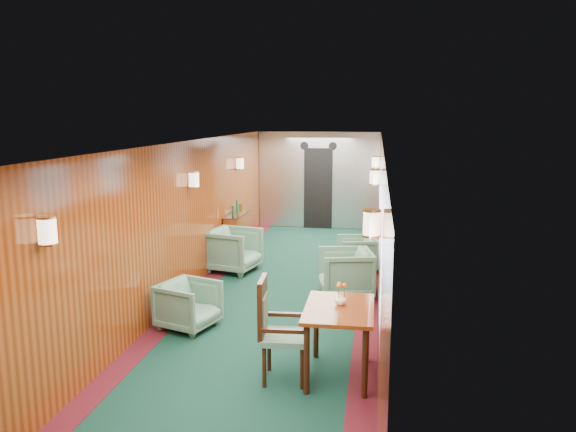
# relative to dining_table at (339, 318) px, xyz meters

# --- Properties ---
(room) EXTENTS (12.00, 12.10, 2.40)m
(room) POSITION_rel_dining_table_xyz_m (-1.08, 2.20, 0.98)
(room) COLOR #0D3125
(room) RESTS_ON ground
(bulkhead) EXTENTS (2.98, 0.17, 2.39)m
(bulkhead) POSITION_rel_dining_table_xyz_m (-1.08, 8.11, 0.53)
(bulkhead) COLOR silver
(bulkhead) RESTS_ON ground
(windows_right) EXTENTS (0.02, 8.60, 0.80)m
(windows_right) POSITION_rel_dining_table_xyz_m (0.41, 2.45, 0.79)
(windows_right) COLOR silver
(windows_right) RESTS_ON ground
(wall_sconces) EXTENTS (2.97, 7.97, 0.25)m
(wall_sconces) POSITION_rel_dining_table_xyz_m (-1.08, 2.76, 1.13)
(wall_sconces) COLOR beige
(wall_sconces) RESTS_ON ground
(dining_table) EXTENTS (0.73, 1.04, 0.78)m
(dining_table) POSITION_rel_dining_table_xyz_m (0.00, 0.00, 0.00)
(dining_table) COLOR maroon
(dining_table) RESTS_ON ground
(side_chair) EXTENTS (0.53, 0.55, 1.12)m
(side_chair) POSITION_rel_dining_table_xyz_m (-0.67, -0.18, -0.05)
(side_chair) COLOR #214F3E
(side_chair) RESTS_ON ground
(credenza) EXTENTS (0.30, 0.94, 1.12)m
(credenza) POSITION_rel_dining_table_xyz_m (-2.42, 5.03, -0.22)
(credenza) COLOR maroon
(credenza) RESTS_ON ground
(flower_vase) EXTENTS (0.16, 0.16, 0.13)m
(flower_vase) POSITION_rel_dining_table_xyz_m (0.01, 0.08, 0.19)
(flower_vase) COLOR white
(flower_vase) RESTS_ON dining_table
(armchair_left_near) EXTENTS (0.87, 0.86, 0.63)m
(armchair_left_near) POSITION_rel_dining_table_xyz_m (-2.06, 1.09, -0.34)
(armchair_left_near) COLOR #214F3E
(armchair_left_near) RESTS_ON ground
(armchair_left_far) EXTENTS (1.03, 1.01, 0.78)m
(armchair_left_far) POSITION_rel_dining_table_xyz_m (-2.17, 3.88, -0.27)
(armchair_left_far) COLOR #214F3E
(armchair_left_far) RESTS_ON ground
(armchair_right_near) EXTENTS (0.96, 0.94, 0.74)m
(armchair_right_near) POSITION_rel_dining_table_xyz_m (-0.09, 2.79, -0.29)
(armchair_right_near) COLOR #214F3E
(armchair_right_near) RESTS_ON ground
(armchair_right_far) EXTENTS (0.81, 0.79, 0.63)m
(armchair_right_far) POSITION_rel_dining_table_xyz_m (0.03, 4.30, -0.34)
(armchair_right_far) COLOR #214F3E
(armchair_right_far) RESTS_ON ground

